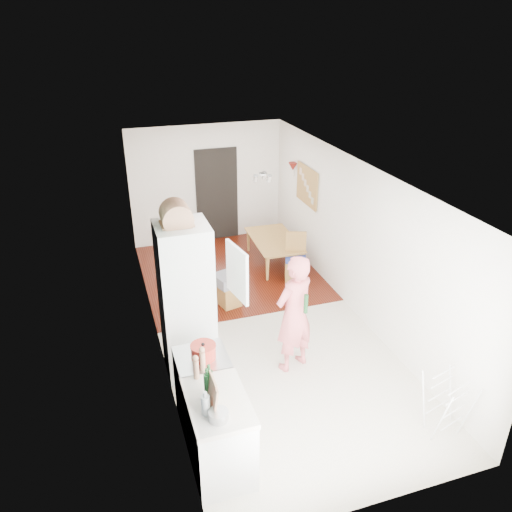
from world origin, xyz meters
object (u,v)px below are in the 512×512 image
drying_rack (446,405)px  person (295,304)px  dining_chair (296,258)px  dining_table (275,253)px  stool (229,295)px

drying_rack → person: bearing=110.3°
dining_chair → drying_rack: dining_chair is taller
person → drying_rack: size_ratio=2.63×
dining_table → dining_chair: dining_chair is taller
stool → drying_rack: size_ratio=0.54×
person → stool: 2.04m
dining_chair → drying_rack: (0.24, -4.01, -0.07)m
dining_table → stool: size_ratio=3.06×
dining_chair → stool: (-1.40, -0.50, -0.24)m
person → drying_rack: 2.17m
dining_chair → drying_rack: 4.01m
person → dining_table: (0.88, 3.12, -0.78)m
dining_table → drying_rack: drying_rack is taller
person → dining_chair: person is taller
dining_table → stool: dining_table is taller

